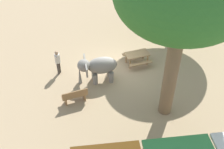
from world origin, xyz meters
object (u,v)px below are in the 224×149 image
object	(u,v)px
person_handler	(58,61)
wooden_bench	(75,96)
picnic_table_near	(137,56)
elephant	(98,67)

from	to	relation	value
person_handler	wooden_bench	xyz separation A→B (m)	(-0.95, 2.67, -0.48)
person_handler	picnic_table_near	xyz separation A→B (m)	(-4.92, -0.39, -0.36)
elephant	person_handler	xyz separation A→B (m)	(2.36, -0.99, -0.09)
elephant	person_handler	world-z (taller)	person_handler
wooden_bench	person_handler	bearing A→B (deg)	95.58
wooden_bench	picnic_table_near	bearing A→B (deg)	23.51
wooden_bench	picnic_table_near	xyz separation A→B (m)	(-3.97, -3.05, 0.12)
elephant	person_handler	bearing A→B (deg)	-26.61
wooden_bench	picnic_table_near	world-z (taller)	wooden_bench
person_handler	wooden_bench	world-z (taller)	person_handler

